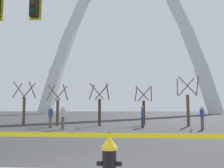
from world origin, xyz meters
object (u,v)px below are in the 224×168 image
Objects in this scene: pedestrian_walking_left at (50,117)px; pedestrian_walking_right at (63,117)px; monument_arch at (127,42)px; fire_hydrant at (109,161)px; pedestrian_near_trees at (202,117)px; pedestrian_standing_center at (143,117)px.

pedestrian_walking_right is (1.28, -1.25, 0.00)m from pedestrian_walking_left.
monument_arch is 30.00× the size of pedestrian_walking_right.
fire_hydrant is 12.98m from pedestrian_walking_right.
monument_arch reaches higher than pedestrian_walking_right.
pedestrian_near_trees is at bearing 4.25° from pedestrian_walking_right.
monument_arch is (-0.63, 60.70, 18.68)m from fire_hydrant.
monument_arch is 51.95m from pedestrian_walking_right.
pedestrian_walking_left is at bearing 112.54° from fire_hydrant.
pedestrian_walking_right reaches higher than fire_hydrant.
pedestrian_near_trees is at bearing -13.69° from pedestrian_standing_center.
pedestrian_near_trees reaches higher than fire_hydrant.
fire_hydrant is 0.62× the size of pedestrian_walking_left.
pedestrian_walking_left is (-5.60, 13.48, 0.35)m from fire_hydrant.
fire_hydrant is 13.98m from pedestrian_standing_center.
pedestrian_standing_center is at bearing 3.71° from pedestrian_walking_left.
pedestrian_standing_center and pedestrian_near_trees have the same top height.
pedestrian_standing_center is 5.78m from pedestrian_walking_right.
pedestrian_near_trees is at bearing 68.02° from fire_hydrant.
pedestrian_walking_right is at bearing -94.35° from monument_arch.
pedestrian_walking_right is at bearing -44.24° from pedestrian_walking_left.
pedestrian_walking_left is 1.00× the size of pedestrian_walking_right.
pedestrian_walking_left is at bearing -96.00° from monument_arch.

